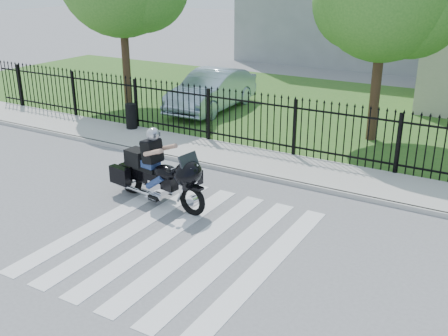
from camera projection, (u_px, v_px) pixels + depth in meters
The scene contains 9 objects.
ground at pixel (179, 241), 10.98m from camera, with size 120.00×120.00×0.00m, color slate.
crosswalk at pixel (179, 240), 10.98m from camera, with size 5.00×5.50×0.01m, color silver, non-canonical shape.
sidewalk at pixel (279, 166), 14.99m from camera, with size 40.00×2.00×0.12m, color #ADAAA3.
curb at pixel (264, 177), 14.18m from camera, with size 40.00×0.12×0.12m, color #ADAAA3.
grass_strip at pixel (354, 114), 20.65m from camera, with size 40.00×12.00×0.02m, color #2B5F20.
iron_fence at pixel (295, 129), 15.50m from camera, with size 26.00×0.04×1.80m.
motorcycle_rider at pixel (157, 172), 12.57m from camera, with size 2.88×1.20×1.91m.
parked_car at pixel (212, 90), 20.91m from camera, with size 1.68×4.83×1.59m, color #A1B8CB.
litter_bin at pixel (131, 116), 18.22m from camera, with size 0.39×0.39×0.87m, color black.
Camera 1 is at (5.74, -7.91, 5.32)m, focal length 42.00 mm.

